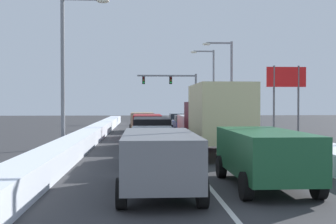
% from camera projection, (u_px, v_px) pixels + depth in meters
% --- Properties ---
extents(ground_plane, '(127.67, 127.67, 0.00)m').
position_uv_depth(ground_plane, '(176.00, 147.00, 24.78)').
color(ground_plane, '#333335').
extents(lane_stripe_between_right_lane_and_center_lane, '(0.14, 54.02, 0.01)m').
position_uv_depth(lane_stripe_between_right_lane_and_center_lane, '(171.00, 139.00, 29.67)').
color(lane_stripe_between_right_lane_and_center_lane, silver).
rests_on(lane_stripe_between_right_lane_and_center_lane, ground).
extents(snow_bank_right_shoulder, '(1.89, 54.02, 0.78)m').
position_uv_depth(snow_bank_right_shoulder, '(246.00, 133.00, 30.00)').
color(snow_bank_right_shoulder, silver).
rests_on(snow_bank_right_shoulder, ground).
extents(snow_bank_left_shoulder, '(1.23, 54.02, 0.83)m').
position_uv_depth(snow_bank_left_shoulder, '(93.00, 134.00, 29.34)').
color(snow_bank_left_shoulder, silver).
rests_on(snow_bank_left_shoulder, ground).
extents(suv_green_right_lane_nearest, '(2.16, 4.90, 1.67)m').
position_uv_depth(suv_green_right_lane_nearest, '(264.00, 153.00, 12.76)').
color(suv_green_right_lane_nearest, '#1E5633').
rests_on(suv_green_right_lane_nearest, ground).
extents(box_truck_right_lane_second, '(2.53, 7.20, 3.36)m').
position_uv_depth(box_truck_right_lane_second, '(216.00, 116.00, 20.65)').
color(box_truck_right_lane_second, maroon).
rests_on(box_truck_right_lane_second, ground).
extents(suv_silver_right_lane_third, '(2.16, 4.90, 1.67)m').
position_uv_depth(suv_silver_right_lane_third, '(195.00, 125.00, 29.08)').
color(suv_silver_right_lane_third, '#B7BABF').
rests_on(suv_silver_right_lane_third, ground).
extents(sedan_navy_right_lane_fourth, '(2.00, 4.50, 1.51)m').
position_uv_depth(sedan_navy_right_lane_fourth, '(185.00, 124.00, 35.12)').
color(sedan_navy_right_lane_fourth, navy).
rests_on(sedan_navy_right_lane_fourth, ground).
extents(sedan_white_right_lane_fifth, '(2.00, 4.50, 1.51)m').
position_uv_depth(sedan_white_right_lane_fifth, '(178.00, 122.00, 40.81)').
color(sedan_white_right_lane_fifth, silver).
rests_on(sedan_white_right_lane_fifth, ground).
extents(suv_gray_center_lane_nearest, '(2.16, 4.90, 1.67)m').
position_uv_depth(suv_gray_center_lane_nearest, '(159.00, 157.00, 11.85)').
color(suv_gray_center_lane_nearest, slate).
rests_on(suv_gray_center_lane_nearest, ground).
extents(sedan_charcoal_center_lane_second, '(2.00, 4.50, 1.51)m').
position_uv_depth(sedan_charcoal_center_lane_second, '(152.00, 145.00, 17.80)').
color(sedan_charcoal_center_lane_second, '#38383D').
rests_on(sedan_charcoal_center_lane_second, ground).
extents(suv_black_center_lane_third, '(2.16, 4.90, 1.67)m').
position_uv_depth(suv_black_center_lane_third, '(151.00, 129.00, 24.31)').
color(suv_black_center_lane_third, black).
rests_on(suv_black_center_lane_third, ground).
extents(suv_red_center_lane_fourth, '(2.16, 4.90, 1.67)m').
position_uv_depth(suv_red_center_lane_fourth, '(147.00, 124.00, 31.07)').
color(suv_red_center_lane_fourth, maroon).
rests_on(suv_red_center_lane_fourth, ground).
extents(suv_tan_center_lane_fifth, '(2.16, 4.90, 1.67)m').
position_uv_depth(suv_tan_center_lane_fifth, '(142.00, 120.00, 38.08)').
color(suv_tan_center_lane_fifth, '#937F60').
rests_on(suv_tan_center_lane_fifth, ground).
extents(traffic_light_gantry, '(7.54, 0.47, 6.20)m').
position_uv_depth(traffic_light_gantry, '(178.00, 87.00, 54.23)').
color(traffic_light_gantry, slate).
rests_on(traffic_light_gantry, ground).
extents(street_lamp_right_mid, '(2.66, 0.36, 7.83)m').
position_uv_depth(street_lamp_right_mid, '(227.00, 78.00, 37.27)').
color(street_lamp_right_mid, gray).
rests_on(street_lamp_right_mid, ground).
extents(street_lamp_right_far, '(2.66, 0.36, 8.30)m').
position_uv_depth(street_lamp_right_far, '(210.00, 81.00, 47.07)').
color(street_lamp_right_far, gray).
rests_on(street_lamp_right_far, ground).
extents(street_lamp_left_mid, '(2.66, 0.36, 8.37)m').
position_uv_depth(street_lamp_left_mid, '(69.00, 58.00, 23.67)').
color(street_lamp_left_mid, gray).
rests_on(street_lamp_left_mid, ground).
extents(roadside_sign_right, '(3.20, 0.16, 5.50)m').
position_uv_depth(roadside_sign_right, '(286.00, 84.00, 34.51)').
color(roadside_sign_right, '#59595B').
rests_on(roadside_sign_right, ground).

